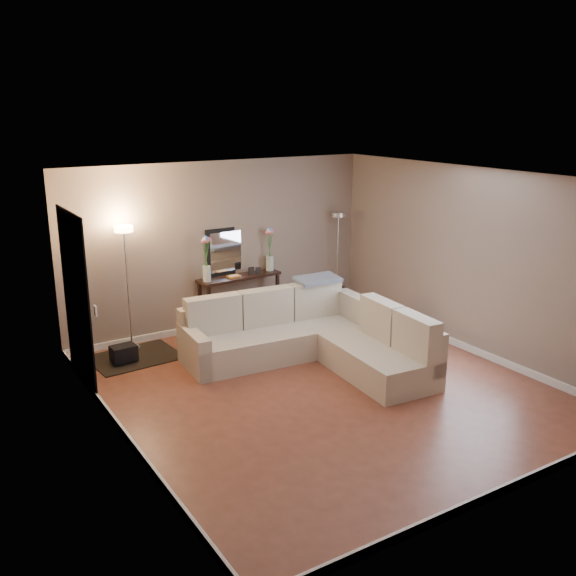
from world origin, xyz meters
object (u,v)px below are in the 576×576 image
sectional_sofa (311,337)px  floor_lamp_unlit (338,241)px  console_table (235,299)px  floor_lamp_lit (126,264)px

sectional_sofa → floor_lamp_unlit: floor_lamp_unlit is taller
console_table → sectional_sofa: bearing=-81.8°
sectional_sofa → floor_lamp_lit: (-1.96, 1.71, 0.93)m
sectional_sofa → console_table: size_ratio=1.95×
sectional_sofa → console_table: 1.79m
sectional_sofa → console_table: bearing=98.2°
console_table → floor_lamp_lit: size_ratio=0.76×
sectional_sofa → floor_lamp_lit: size_ratio=1.49×
floor_lamp_lit → sectional_sofa: bearing=-41.1°
floor_lamp_lit → floor_lamp_unlit: size_ratio=1.07×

